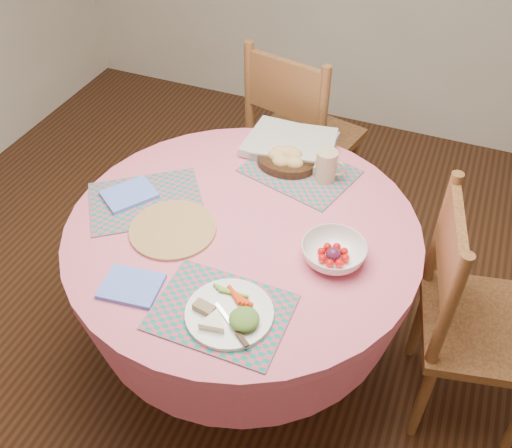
# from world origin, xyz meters

# --- Properties ---
(ground) EXTENTS (4.00, 4.00, 0.00)m
(ground) POSITION_xyz_m (0.00, 0.00, 0.00)
(ground) COLOR #331C0F
(ground) RESTS_ON ground
(dining_table) EXTENTS (1.24, 1.24, 0.75)m
(dining_table) POSITION_xyz_m (0.00, 0.00, 0.56)
(dining_table) COLOR #D76479
(dining_table) RESTS_ON ground
(chair_right) EXTENTS (0.51, 0.53, 0.98)m
(chair_right) POSITION_xyz_m (0.82, 0.11, 0.51)
(chair_right) COLOR brown
(chair_right) RESTS_ON ground
(chair_back) EXTENTS (0.56, 0.54, 1.02)m
(chair_back) POSITION_xyz_m (-0.10, 0.92, 0.53)
(chair_back) COLOR brown
(chair_back) RESTS_ON ground
(placemat_front) EXTENTS (0.40, 0.30, 0.01)m
(placemat_front) POSITION_xyz_m (0.09, -0.37, 0.75)
(placemat_front) COLOR #167B79
(placemat_front) RESTS_ON dining_table
(placemat_left) EXTENTS (0.50, 0.48, 0.01)m
(placemat_left) POSITION_xyz_m (-0.38, -0.01, 0.75)
(placemat_left) COLOR #167B79
(placemat_left) RESTS_ON dining_table
(placemat_back) EXTENTS (0.47, 0.40, 0.01)m
(placemat_back) POSITION_xyz_m (0.08, 0.37, 0.75)
(placemat_back) COLOR #167B79
(placemat_back) RESTS_ON dining_table
(wicker_trivet) EXTENTS (0.30, 0.30, 0.01)m
(wicker_trivet) POSITION_xyz_m (-0.21, -0.11, 0.76)
(wicker_trivet) COLOR #AE724B
(wicker_trivet) RESTS_ON dining_table
(napkin_near) EXTENTS (0.20, 0.16, 0.01)m
(napkin_near) POSITION_xyz_m (-0.21, -0.39, 0.76)
(napkin_near) COLOR #5D81F0
(napkin_near) RESTS_ON dining_table
(napkin_far) EXTENTS (0.22, 0.23, 0.01)m
(napkin_far) POSITION_xyz_m (-0.45, -0.01, 0.76)
(napkin_far) COLOR #5D81F0
(napkin_far) RESTS_ON placemat_left
(dinner_plate) EXTENTS (0.26, 0.26, 0.05)m
(dinner_plate) POSITION_xyz_m (0.12, -0.38, 0.77)
(dinner_plate) COLOR white
(dinner_plate) RESTS_ON placemat_front
(bread_bowl) EXTENTS (0.23, 0.23, 0.08)m
(bread_bowl) POSITION_xyz_m (0.02, 0.38, 0.79)
(bread_bowl) COLOR black
(bread_bowl) RESTS_ON placemat_back
(latte_mug) EXTENTS (0.12, 0.08, 0.12)m
(latte_mug) POSITION_xyz_m (0.19, 0.36, 0.82)
(latte_mug) COLOR tan
(latte_mug) RESTS_ON placemat_back
(fruit_bowl) EXTENTS (0.26, 0.26, 0.07)m
(fruit_bowl) POSITION_xyz_m (0.33, -0.04, 0.78)
(fruit_bowl) COLOR white
(fruit_bowl) RESTS_ON dining_table
(newspaper_stack) EXTENTS (0.37, 0.30, 0.04)m
(newspaper_stack) POSITION_xyz_m (-0.00, 0.50, 0.78)
(newspaper_stack) COLOR silver
(newspaper_stack) RESTS_ON dining_table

